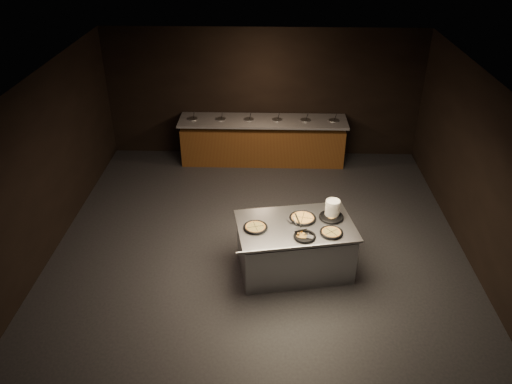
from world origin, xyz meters
TOP-DOWN VIEW (x-y plane):
  - room at (0.00, 0.00)m, footprint 7.02×8.02m
  - salad_bar at (0.00, 3.56)m, footprint 3.70×0.83m
  - serving_counter at (0.58, -0.28)m, footprint 1.97×1.47m
  - plate_stack at (1.17, 0.02)m, footprint 0.23×0.23m
  - pan_veggie_whole at (-0.04, -0.39)m, footprint 0.37×0.37m
  - pan_cheese_whole at (0.69, -0.12)m, footprint 0.42×0.42m
  - pan_cheese_slices_a at (1.15, -0.07)m, footprint 0.39×0.39m
  - pan_cheese_slices_b at (0.70, -0.61)m, footprint 0.33×0.33m
  - pan_veggie_slices at (1.11, -0.49)m, footprint 0.35×0.35m
  - server_left at (0.58, -0.28)m, footprint 0.24×0.33m
  - server_right at (0.68, -0.58)m, footprint 0.30×0.15m

SIDE VIEW (x-z plane):
  - serving_counter at x=0.58m, z-range -0.02..0.84m
  - salad_bar at x=0.00m, z-range -0.15..1.03m
  - pan_cheese_slices_a at x=1.15m, z-range 0.86..0.90m
  - pan_cheese_slices_b at x=0.70m, z-range 0.86..0.90m
  - pan_veggie_slices at x=1.11m, z-range 0.86..0.90m
  - pan_veggie_whole at x=-0.04m, z-range 0.86..0.90m
  - pan_cheese_whole at x=0.69m, z-range 0.86..0.90m
  - server_right at x=0.68m, z-range 0.86..1.00m
  - server_left at x=0.58m, z-range 0.85..1.03m
  - plate_stack at x=1.17m, z-range 0.86..1.12m
  - room at x=0.00m, z-range -0.01..2.91m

